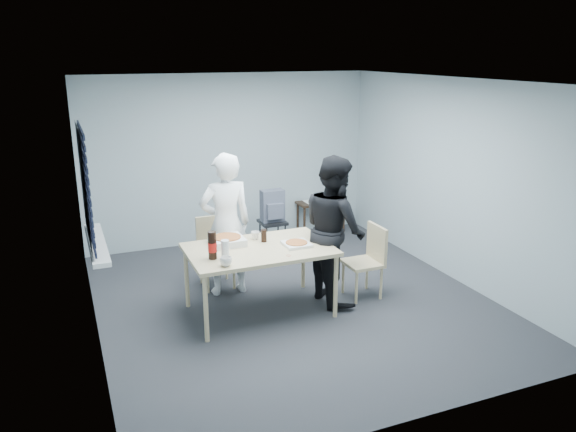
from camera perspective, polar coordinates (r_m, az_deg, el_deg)
name	(u,v)px	position (r m, az deg, el deg)	size (l,w,h in m)	color
room	(88,195)	(6.34, -19.65, 2.03)	(5.00, 5.00, 5.00)	#2D2E33
dining_table	(259,253)	(6.35, -2.94, -3.74)	(1.61, 1.02, 0.78)	#CDBE87
chair_far	(215,246)	(7.24, -7.46, -3.05)	(0.42, 0.42, 0.89)	#CDBE87
chair_right	(369,256)	(6.92, 8.23, -4.04)	(0.42, 0.42, 0.89)	#CDBE87
person_white	(226,225)	(6.85, -6.34, -0.87)	(0.65, 0.42, 1.77)	white
person_black	(334,229)	(6.65, 4.72, -1.37)	(0.86, 0.47, 1.77)	black
side_table	(321,206)	(9.27, 3.37, 1.01)	(0.80, 0.35, 0.53)	#342317
stool	(272,228)	(8.27, -1.59, -1.22)	(0.37, 0.37, 0.51)	black
backpack	(273,206)	(8.16, -1.57, 1.00)	(0.33, 0.24, 0.47)	#595E66
pizza_box_a	(227,240)	(6.46, -6.19, -2.47)	(0.37, 0.37, 0.09)	white
pizza_box_b	(297,244)	(6.39, 0.87, -2.83)	(0.29, 0.29, 0.04)	white
mug_a	(226,262)	(5.82, -6.31, -4.62)	(0.12, 0.12, 0.10)	white
mug_b	(255,235)	(6.59, -3.33, -1.99)	(0.10, 0.10, 0.09)	white
cola_glass	(264,236)	(6.50, -2.47, -2.01)	(0.07, 0.07, 0.15)	black
soda_bottle	(212,246)	(6.00, -7.70, -3.02)	(0.10, 0.10, 0.30)	black
plastic_cups	(225,249)	(6.00, -6.39, -3.40)	(0.09, 0.09, 0.21)	silver
rubber_band	(289,256)	(6.08, 0.06, -4.04)	(0.05, 0.05, 0.00)	red
papers	(312,202)	(9.19, 2.50, 1.44)	(0.24, 0.32, 0.01)	white
black_box	(333,198)	(9.33, 4.61, 1.81)	(0.15, 0.11, 0.06)	black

